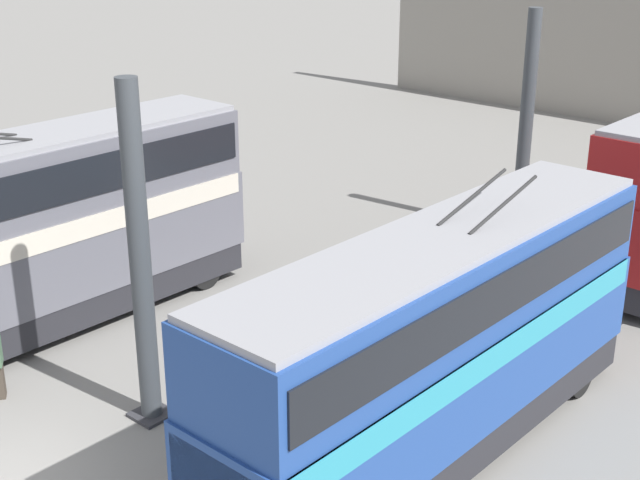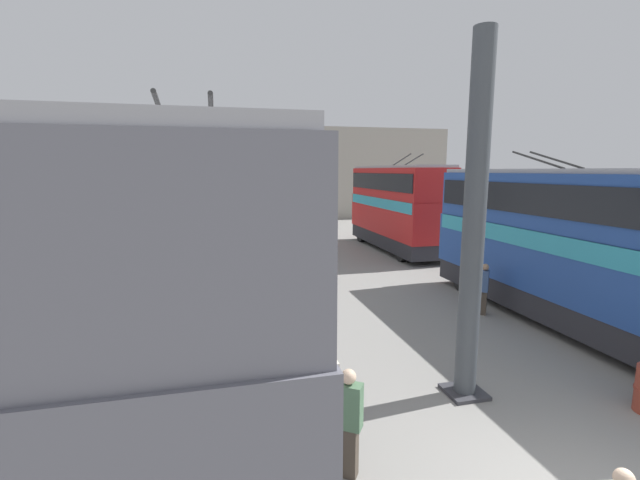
# 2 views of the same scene
# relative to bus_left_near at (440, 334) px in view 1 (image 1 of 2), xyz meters

# --- Properties ---
(support_column_near) EXTENTS (0.80, 0.80, 7.39)m
(support_column_near) POSITION_rel_bus_left_near_xyz_m (-2.91, 5.38, 0.85)
(support_column_near) COLOR #42474C
(support_column_near) RESTS_ON ground_plane
(support_column_far) EXTENTS (0.80, 0.80, 7.39)m
(support_column_far) POSITION_rel_bus_left_near_xyz_m (12.50, 5.38, 0.85)
(support_column_far) COLOR #42474C
(support_column_far) RESTS_ON ground_plane
(bus_left_near) EXTENTS (11.36, 2.54, 5.39)m
(bus_left_near) POSITION_rel_bus_left_near_xyz_m (0.00, 0.00, 0.00)
(bus_left_near) COLOR black
(bus_left_near) RESTS_ON ground_plane
(bus_right_near) EXTENTS (11.35, 2.54, 5.75)m
(bus_right_near) POSITION_rel_bus_left_near_xyz_m (-1.86, 10.76, 0.21)
(bus_right_near) COLOR black
(bus_right_near) RESTS_ON ground_plane
(person_by_left_row) EXTENTS (0.48, 0.45, 1.71)m
(person_by_left_row) POSITION_rel_bus_left_near_xyz_m (1.52, 1.90, -1.81)
(person_by_left_row) COLOR #473D33
(person_by_left_row) RESTS_ON ground_plane
(person_aisle_midway) EXTENTS (0.46, 0.47, 1.60)m
(person_aisle_midway) POSITION_rel_bus_left_near_xyz_m (6.60, 5.93, -1.87)
(person_aisle_midway) COLOR #2D2D33
(person_aisle_midway) RESTS_ON ground_plane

